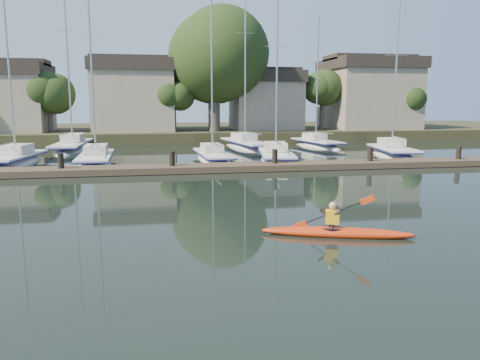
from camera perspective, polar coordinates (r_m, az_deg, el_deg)
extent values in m
plane|color=black|center=(13.72, 6.59, -7.27)|extent=(160.00, 160.00, 0.00)
ellipsoid|color=#B4170D|center=(14.28, 11.74, -6.32)|extent=(4.50, 1.96, 0.34)
cylinder|color=black|center=(14.25, 11.15, -5.88)|extent=(0.85, 0.85, 0.09)
imported|color=#2A2528|center=(14.16, 11.19, -4.48)|extent=(0.33, 0.41, 0.98)
cube|color=gold|center=(14.15, 11.19, -4.43)|extent=(0.45, 0.39, 0.40)
sphere|color=tan|center=(14.08, 11.24, -3.07)|extent=(0.22, 0.22, 0.22)
cube|color=#4F3E2D|center=(27.11, -1.90, 1.55)|extent=(34.00, 2.00, 0.35)
cylinder|color=black|center=(27.32, -20.94, 1.19)|extent=(0.32, 0.32, 1.80)
cylinder|color=black|center=(26.84, -8.26, 1.59)|extent=(0.32, 0.32, 1.80)
cylinder|color=black|center=(27.68, 4.25, 1.90)|extent=(0.32, 0.32, 1.80)
cylinder|color=black|center=(29.74, 15.54, 2.10)|extent=(0.32, 0.32, 1.80)
cylinder|color=black|center=(32.78, 25.05, 2.21)|extent=(0.32, 0.32, 1.80)
ellipsoid|color=silver|center=(33.38, -25.70, 1.14)|extent=(3.14, 7.91, 1.95)
cube|color=silver|center=(33.28, -25.81, 2.71)|extent=(2.86, 6.52, 0.14)
cube|color=navy|center=(33.28, -25.80, 2.57)|extent=(2.96, 6.68, 0.08)
cube|color=#BDB6AD|center=(33.66, -25.55, 3.45)|extent=(1.71, 2.32, 0.56)
cylinder|color=#9EA0A5|center=(33.36, -26.31, 11.62)|extent=(0.12, 0.12, 10.25)
cylinder|color=#9EA0A5|center=(32.15, -26.72, 3.91)|extent=(0.46, 2.91, 0.08)
cylinder|color=#9EA0A5|center=(33.45, -26.47, 13.72)|extent=(1.63, 0.25, 0.03)
ellipsoid|color=silver|center=(31.77, -17.11, 1.30)|extent=(2.36, 8.49, 1.88)
cube|color=silver|center=(31.66, -17.19, 2.90)|extent=(2.21, 6.97, 0.14)
cube|color=navy|center=(31.67, -17.18, 2.76)|extent=(2.30, 7.14, 0.08)
cube|color=#BDB6AD|center=(32.13, -17.15, 3.65)|extent=(1.47, 2.40, 0.54)
cylinder|color=#9EA0A5|center=(31.84, -17.69, 13.73)|extent=(0.12, 0.12, 11.89)
cylinder|color=#9EA0A5|center=(30.33, -17.47, 4.12)|extent=(0.19, 3.20, 0.08)
cylinder|color=#9EA0A5|center=(31.98, -17.82, 16.28)|extent=(1.59, 0.08, 0.03)
ellipsoid|color=silver|center=(32.14, -3.28, 1.85)|extent=(2.41, 8.27, 1.72)
cube|color=silver|center=(32.04, -3.29, 3.30)|extent=(2.22, 6.80, 0.13)
cube|color=navy|center=(32.05, -3.29, 3.17)|extent=(2.31, 6.97, 0.07)
cube|color=#BDB6AD|center=(32.48, -3.46, 3.98)|extent=(1.41, 2.36, 0.50)
cylinder|color=#9EA0A5|center=(32.19, -3.48, 13.93)|extent=(0.11, 0.11, 11.80)
cylinder|color=#9EA0A5|center=(30.77, -2.89, 4.41)|extent=(0.26, 3.10, 0.07)
cylinder|color=#9EA0A5|center=(32.33, -3.51, 16.43)|extent=(1.45, 0.12, 0.03)
ellipsoid|color=silver|center=(31.87, 4.41, 1.70)|extent=(3.45, 8.39, 1.93)
cube|color=silver|center=(31.76, 4.44, 3.34)|extent=(3.11, 6.92, 0.14)
cube|color=navy|center=(31.77, 4.43, 3.20)|extent=(3.21, 7.10, 0.08)
cube|color=#BDB6AD|center=(32.21, 4.37, 4.10)|extent=(1.78, 2.48, 0.56)
cylinder|color=#9EA0A5|center=(31.90, 4.53, 13.54)|extent=(0.12, 0.12, 11.20)
cylinder|color=#9EA0A5|center=(30.47, 4.66, 4.62)|extent=(0.59, 3.07, 0.08)
cylinder|color=#9EA0A5|center=(32.03, 4.56, 15.94)|extent=(1.61, 0.30, 0.03)
ellipsoid|color=silver|center=(36.45, 18.07, 2.22)|extent=(3.42, 7.75, 2.03)
cube|color=silver|center=(36.35, 18.15, 3.72)|extent=(3.10, 6.40, 0.15)
cube|color=navy|center=(36.36, 18.14, 3.59)|extent=(3.21, 6.56, 0.09)
cube|color=#BDB6AD|center=(36.74, 17.96, 4.41)|extent=(1.81, 2.31, 0.59)
cylinder|color=#9EA0A5|center=(36.47, 18.48, 12.22)|extent=(0.13, 0.13, 10.69)
cylinder|color=#9EA0A5|center=(35.23, 18.81, 4.91)|extent=(0.54, 2.82, 0.09)
cylinder|color=#9EA0A5|center=(36.56, 18.59, 14.23)|extent=(1.69, 0.31, 0.03)
ellipsoid|color=silver|center=(41.17, -19.73, 2.89)|extent=(2.54, 9.97, 2.09)
cube|color=silver|center=(41.07, -19.81, 4.27)|extent=(2.39, 8.18, 0.15)
cube|color=navy|center=(41.08, -19.80, 4.14)|extent=(2.48, 8.38, 0.09)
cube|color=#BDB6AD|center=(41.62, -19.69, 4.90)|extent=(1.61, 2.81, 0.61)
cylinder|color=#9EA0A5|center=(41.41, -20.31, 14.29)|extent=(0.13, 0.13, 14.33)
cylinder|color=#9EA0A5|center=(39.55, -20.28, 5.34)|extent=(0.17, 3.77, 0.09)
cylinder|color=#9EA0A5|center=(41.61, -20.45, 16.65)|extent=(1.76, 0.07, 0.03)
ellipsoid|color=silver|center=(40.71, 0.77, 3.41)|extent=(3.80, 10.65, 1.98)
cube|color=silver|center=(40.62, 0.78, 4.73)|extent=(3.40, 8.77, 0.15)
cube|color=navy|center=(40.63, 0.78, 4.61)|extent=(3.52, 8.99, 0.08)
cube|color=#BDB6AD|center=(41.18, 0.48, 5.33)|extent=(1.90, 3.11, 0.57)
cylinder|color=#9EA0A5|center=(40.97, 0.64, 15.07)|extent=(0.13, 0.13, 14.60)
cylinder|color=#9EA0A5|center=(39.10, 1.56, 5.76)|extent=(0.70, 3.93, 0.08)
cylinder|color=#9EA0A5|center=(41.18, 0.65, 17.49)|extent=(1.65, 0.29, 0.03)
ellipsoid|color=silver|center=(42.54, 9.34, 3.58)|extent=(3.46, 8.06, 1.86)
cube|color=silver|center=(42.46, 9.37, 4.76)|extent=(3.10, 6.66, 0.14)
cube|color=navy|center=(42.47, 9.37, 4.65)|extent=(3.21, 6.83, 0.08)
cube|color=#BDB6AD|center=(42.84, 9.07, 5.29)|extent=(1.75, 2.40, 0.54)
cylinder|color=#9EA0A5|center=(42.57, 9.41, 12.08)|extent=(0.12, 0.12, 10.75)
cylinder|color=#9EA0A5|center=(41.40, 10.21, 5.70)|extent=(0.62, 2.93, 0.08)
cylinder|color=#9EA0A5|center=(42.66, 9.46, 13.81)|extent=(1.54, 0.32, 0.03)
cube|color=#2F381C|center=(56.81, -6.28, 5.95)|extent=(90.00, 24.00, 1.00)
cube|color=gray|center=(52.52, -26.08, 8.32)|extent=(7.00, 7.00, 5.50)
cube|color=#2B231F|center=(52.62, -26.35, 11.96)|extent=(7.35, 7.35, 1.20)
cube|color=gray|center=(50.62, -12.76, 9.32)|extent=(8.00, 8.00, 6.00)
cube|color=#2B231F|center=(50.75, -12.91, 13.38)|extent=(8.40, 8.40, 1.20)
cube|color=gray|center=(51.94, 3.07, 8.98)|extent=(7.00, 7.00, 5.00)
cube|color=#2B231F|center=(52.01, 3.10, 12.40)|extent=(7.35, 7.35, 1.20)
cube|color=gray|center=(55.91, 15.31, 9.47)|extent=(9.00, 9.00, 6.50)
cube|color=#2B231F|center=(56.06, 15.49, 13.40)|extent=(9.45, 9.45, 1.20)
cylinder|color=#514A41|center=(47.93, -3.18, 8.94)|extent=(1.20, 1.20, 5.00)
sphere|color=#1C3113|center=(48.15, -3.24, 14.90)|extent=(8.50, 8.50, 8.50)
cylinder|color=#514A41|center=(49.65, -22.12, 7.13)|extent=(0.48, 0.48, 3.00)
sphere|color=#1C3113|center=(49.64, -22.31, 10.01)|extent=(3.40, 3.40, 3.40)
cylinder|color=#514A41|center=(48.13, -8.01, 7.56)|extent=(0.38, 0.38, 2.80)
sphere|color=#1C3113|center=(48.11, -8.08, 10.18)|extent=(2.72, 2.72, 2.72)
cylinder|color=#514A41|center=(52.23, 9.93, 7.87)|extent=(0.50, 0.50, 3.20)
sphere|color=#1C3113|center=(52.23, 10.01, 10.78)|extent=(3.57, 3.57, 3.57)
cylinder|color=#514A41|center=(55.14, 20.35, 7.19)|extent=(0.41, 0.41, 2.60)
sphere|color=#1C3113|center=(55.12, 20.48, 9.42)|extent=(2.89, 2.89, 2.89)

